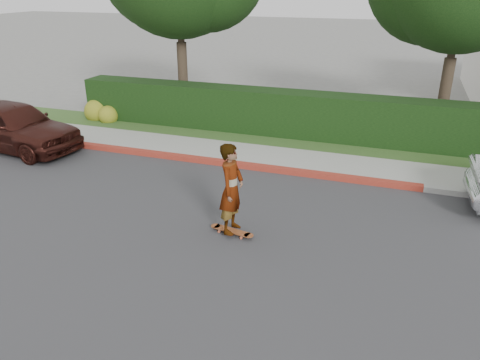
# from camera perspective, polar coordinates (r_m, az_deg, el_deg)

# --- Properties ---
(ground) EXTENTS (120.00, 120.00, 0.00)m
(ground) POSITION_cam_1_polar(r_m,az_deg,el_deg) (8.61, 14.97, -11.16)
(ground) COLOR slate
(ground) RESTS_ON ground
(road) EXTENTS (60.00, 8.00, 0.01)m
(road) POSITION_cam_1_polar(r_m,az_deg,el_deg) (8.60, 14.97, -11.13)
(road) COLOR #2D2D30
(road) RESTS_ON ground
(curb_far) EXTENTS (60.00, 0.20, 0.15)m
(curb_far) POSITION_cam_1_polar(r_m,az_deg,el_deg) (12.21, 16.81, -0.34)
(curb_far) COLOR #9E9E99
(curb_far) RESTS_ON ground
(curb_red_section) EXTENTS (12.00, 0.21, 0.15)m
(curb_red_section) POSITION_cam_1_polar(r_m,az_deg,el_deg) (13.26, -5.16, 2.49)
(curb_red_section) COLOR maroon
(curb_red_section) RESTS_ON ground
(sidewalk_far) EXTENTS (60.00, 1.60, 0.12)m
(sidewalk_far) POSITION_cam_1_polar(r_m,az_deg,el_deg) (13.05, 17.05, 1.09)
(sidewalk_far) COLOR gray
(sidewalk_far) RESTS_ON ground
(planting_strip) EXTENTS (60.00, 1.60, 0.10)m
(planting_strip) POSITION_cam_1_polar(r_m,az_deg,el_deg) (14.56, 17.42, 3.28)
(planting_strip) COLOR #2D4C1E
(planting_strip) RESTS_ON ground
(hedge) EXTENTS (15.00, 1.00, 1.50)m
(hedge) POSITION_cam_1_polar(r_m,az_deg,el_deg) (15.26, 6.52, 7.86)
(hedge) COLOR black
(hedge) RESTS_ON ground
(flowering_shrub) EXTENTS (1.40, 1.00, 0.90)m
(flowering_shrub) POSITION_cam_1_polar(r_m,az_deg,el_deg) (17.81, -16.65, 7.87)
(flowering_shrub) COLOR #2D4C19
(flowering_shrub) RESTS_ON ground
(skateboard) EXTENTS (0.98, 0.36, 0.09)m
(skateboard) POSITION_cam_1_polar(r_m,az_deg,el_deg) (9.49, -1.00, -6.22)
(skateboard) COLOR #D45F3A
(skateboard) RESTS_ON ground
(skateboarder) EXTENTS (0.46, 0.69, 1.84)m
(skateboarder) POSITION_cam_1_polar(r_m,az_deg,el_deg) (9.07, -1.04, -1.07)
(skateboarder) COLOR white
(skateboarder) RESTS_ON skateboard
(car_maroon) EXTENTS (4.52, 2.27, 1.48)m
(car_maroon) POSITION_cam_1_polar(r_m,az_deg,el_deg) (15.61, -25.90, 5.98)
(car_maroon) COLOR #3B1813
(car_maroon) RESTS_ON ground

